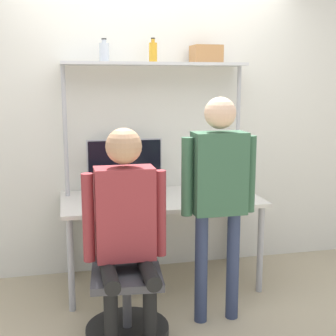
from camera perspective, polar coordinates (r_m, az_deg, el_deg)
The scene contains 13 objects.
ground_plane at distance 3.73m, azimuth 0.51°, elevation -16.35°, with size 12.00×12.00×0.00m, color tan.
wall_back at distance 4.16m, azimuth -2.12°, elevation 5.87°, with size 8.00×0.06×2.70m.
desk at distance 3.87m, azimuth -0.88°, elevation -4.67°, with size 1.61×0.79×0.75m.
shelf_unit at distance 3.96m, azimuth -1.61°, elevation 8.83°, with size 1.53×0.31×1.84m.
monitor at distance 4.01m, azimuth -5.29°, elevation 0.79°, with size 0.64×0.20×0.46m.
laptop at distance 3.63m, azimuth -5.94°, elevation -3.52°, with size 0.31×0.22×0.22m.
cell_phone at distance 3.61m, azimuth -1.17°, elevation -4.49°, with size 0.07×0.15×0.01m.
office_chair at distance 3.28m, azimuth -5.06°, elevation -15.10°, with size 0.56×0.56×0.90m.
person_seated at distance 3.04m, azimuth -5.19°, elevation -6.06°, with size 0.55×0.48×1.40m.
person_standing at distance 3.21m, azimuth 6.21°, elevation -1.83°, with size 0.53×0.21×1.59m.
bottle_clear at distance 3.91m, azimuth -7.78°, elevation 13.84°, with size 0.08×0.08×0.18m.
bottle_amber at distance 3.96m, azimuth -1.84°, elevation 13.96°, with size 0.07×0.07×0.20m.
storage_box at distance 4.07m, azimuth 4.66°, elevation 13.67°, with size 0.24×0.22×0.14m.
Camera 1 is at (-0.77, -3.24, 1.68)m, focal length 50.00 mm.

